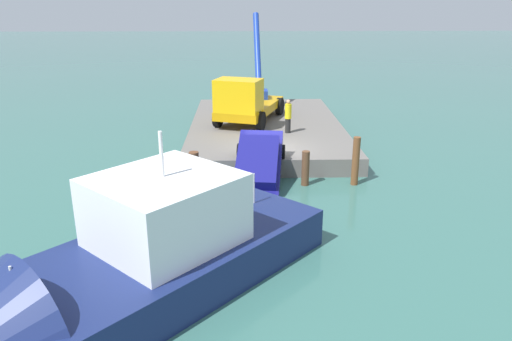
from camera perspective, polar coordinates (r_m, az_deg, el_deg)
The scene contains 10 objects.
ground at distance 22.69m, azimuth 1.78°, elevation 0.47°, with size 200.00×200.00×0.00m, color #386B60.
dock at distance 27.52m, azimuth 1.15°, elevation 4.77°, with size 13.45×8.25×0.82m, color slate.
crane_truck at distance 27.09m, azimuth -1.13°, elevation 8.24°, with size 7.96×4.15×5.74m.
dock_worker at distance 25.15m, azimuth 3.76°, elevation 6.34°, with size 0.34×0.34×1.72m.
salvaged_car at distance 19.96m, azimuth 0.20°, elevation -0.11°, with size 4.56×2.53×2.91m.
moored_yacht at distance 12.80m, azimuth -18.39°, elevation -14.07°, with size 11.31×10.96×5.97m.
piling_near at distance 20.26m, azimuth -7.20°, elevation 0.16°, with size 0.41×0.41×1.47m, color brown.
piling_mid at distance 20.46m, azimuth -0.66°, elevation 0.29°, with size 0.37×0.37×1.32m, color #4D462A.
piling_far at distance 20.29m, azimuth 5.78°, elevation 0.25°, with size 0.32×0.32×1.47m, color brown.
piling_end at distance 20.58m, azimuth 11.53°, elevation 1.07°, with size 0.30×0.30×2.05m, color brown.
Camera 1 is at (21.42, -1.34, 7.35)m, focal length 34.36 mm.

